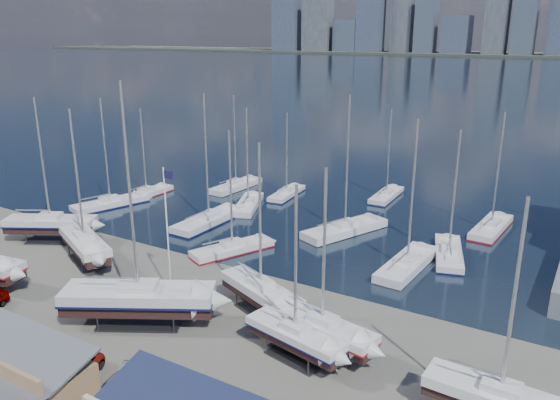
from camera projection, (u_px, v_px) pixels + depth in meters
The scene contains 24 objects.
ground at pixel (160, 305), 48.23m from camera, with size 1400.00×1400.00×0.00m, color #605E59.
water at pixel (544, 76), 303.30m from camera, with size 1400.00×600.00×0.40m, color #182537.
sailboat_cradle_0 at pixel (51, 224), 62.40m from camera, with size 10.36×7.37×16.49m.
sailboat_cradle_2 at pixel (85, 244), 56.59m from camera, with size 10.06×6.63×16.02m.
sailboat_cradle_3 at pixel (139, 299), 44.53m from camera, with size 12.54×9.01×19.74m.
sailboat_cradle_4 at pixel (261, 292), 46.24m from camera, with size 9.34×5.75×14.86m.
sailboat_cradle_5 at pixel (295, 336), 39.67m from camera, with size 8.43×3.89×13.36m.
sailboat_cradle_6 at pixel (322, 328), 40.61m from camera, with size 9.06×4.03×14.29m.
sailboat_cradle_7 at pixel (500, 399), 32.73m from camera, with size 9.06×2.92×14.71m.
sailboat_moored_0 at pixel (110, 205), 75.17m from camera, with size 6.03×10.85×15.63m.
sailboat_moored_1 at pixel (147, 194), 79.97m from camera, with size 2.67×9.03×13.44m.
sailboat_moored_2 at pixel (236, 187), 83.75m from camera, with size 3.38×10.05×14.94m.
sailboat_moored_3 at pixel (209, 222), 68.43m from camera, with size 3.44×11.45×17.01m.
sailboat_moored_4 at pixel (248, 206), 74.70m from camera, with size 6.11×9.82×14.38m.
sailboat_moored_5 at pixel (287, 194), 79.98m from camera, with size 3.22×8.78×12.84m.
sailboat_moored_6 at pixel (232, 250), 59.55m from camera, with size 6.35×9.66×14.09m.
sailboat_moored_7 at pixel (345, 231), 65.20m from camera, with size 7.33×11.75×17.22m.
sailboat_moored_8 at pixel (386, 196), 79.01m from camera, with size 2.80×9.12×13.52m.
sailboat_moored_9 at pixel (407, 266), 55.48m from camera, with size 3.65×10.78×16.02m.
sailboat_moored_10 at pixel (449, 255), 58.28m from camera, with size 5.28×10.01×14.41m.
sailboat_moored_11 at pixel (491, 229), 65.97m from camera, with size 3.61×10.29×15.09m.
car_c at pixel (73, 372), 37.62m from camera, with size 2.19×4.74×1.32m, color gray.
car_d at pixel (115, 390), 35.64m from camera, with size 1.93×4.75×1.38m, color gray.
flagpole at pixel (168, 223), 48.24m from camera, with size 1.06×0.12×11.98m.
Camera 1 is at (31.18, -41.93, 23.09)m, focal length 35.00 mm.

